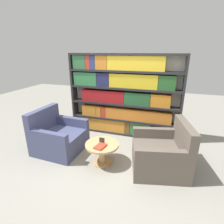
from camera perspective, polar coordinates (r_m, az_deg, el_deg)
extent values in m
plane|color=gray|center=(3.54, -2.70, -17.06)|extent=(14.00, 14.00, 0.00)
cube|color=silver|center=(4.51, 4.18, 5.53)|extent=(2.79, 0.05, 2.05)
cube|color=#262628|center=(4.90, -12.07, 6.27)|extent=(0.05, 0.30, 2.05)
cube|color=#262628|center=(4.29, 21.91, 3.42)|extent=(0.05, 0.30, 2.05)
cube|color=#262628|center=(4.74, 3.52, -6.64)|extent=(2.69, 0.30, 0.05)
cube|color=#262628|center=(4.58, 3.62, -2.31)|extent=(2.69, 0.30, 0.05)
cube|color=#262628|center=(4.45, 3.73, 2.60)|extent=(2.69, 0.30, 0.05)
cube|color=#262628|center=(4.35, 3.85, 7.78)|extent=(2.69, 0.30, 0.05)
cube|color=#262628|center=(4.28, 3.98, 13.17)|extent=(2.69, 0.30, 0.05)
cube|color=#262628|center=(4.26, 4.11, 18.33)|extent=(2.69, 0.30, 0.05)
cube|color=orange|center=(4.79, -2.88, -3.87)|extent=(1.25, 0.20, 0.33)
cube|color=brown|center=(4.61, 5.25, -4.90)|extent=(0.12, 0.20, 0.33)
cube|color=#336E39|center=(4.56, 9.17, -5.36)|extent=(0.50, 0.20, 0.33)
cube|color=black|center=(4.53, 14.36, -5.93)|extent=(0.31, 0.20, 0.33)
cube|color=orange|center=(4.79, -7.12, 0.69)|extent=(0.40, 0.20, 0.28)
cube|color=orange|center=(4.69, -4.13, 0.37)|extent=(0.13, 0.20, 0.28)
cube|color=#BB3B23|center=(4.64, -2.58, 0.21)|extent=(0.13, 0.20, 0.28)
cube|color=orange|center=(4.43, 8.31, -0.95)|extent=(1.64, 0.20, 0.28)
cube|color=maroon|center=(4.53, -2.86, 5.24)|extent=(1.13, 0.20, 0.30)
cube|color=#275932|center=(4.31, 8.31, 4.31)|extent=(0.63, 0.20, 0.30)
cube|color=orange|center=(4.26, 15.58, 3.61)|extent=(0.45, 0.20, 0.30)
cube|color=#317643|center=(4.62, -8.41, 10.72)|extent=(0.62, 0.20, 0.33)
cube|color=#22254C|center=(4.44, -2.70, 10.54)|extent=(0.32, 0.20, 0.33)
cube|color=gold|center=(4.24, 6.94, 10.00)|extent=(1.15, 0.20, 0.33)
cube|color=#275728|center=(4.16, 17.53, 9.09)|extent=(0.38, 0.20, 0.33)
cube|color=#32673E|center=(4.65, -10.29, 15.76)|extent=(0.34, 0.20, 0.33)
cube|color=#B13426|center=(4.54, -7.52, 15.82)|extent=(0.12, 0.20, 0.33)
cube|color=navy|center=(4.49, -5.96, 15.84)|extent=(0.12, 0.20, 0.33)
cube|color=#C77627|center=(4.40, -3.24, 15.85)|extent=(0.30, 0.20, 0.33)
cube|color=gold|center=(4.18, 7.72, 15.52)|extent=(1.32, 0.20, 0.33)
cube|color=#42476B|center=(4.08, -16.44, -9.08)|extent=(0.99, 0.98, 0.43)
cube|color=#42476B|center=(4.13, -21.58, -2.23)|extent=(0.18, 0.95, 0.50)
cube|color=#42476B|center=(3.61, -19.86, -7.67)|extent=(0.81, 0.16, 0.20)
cube|color=#42476B|center=(4.21, -12.80, -3.08)|extent=(0.81, 0.16, 0.20)
cube|color=brown|center=(3.48, 14.97, -14.28)|extent=(1.14, 1.13, 0.43)
cube|color=brown|center=(3.35, 22.53, -7.43)|extent=(0.35, 0.95, 0.50)
cube|color=brown|center=(3.66, 13.27, -6.61)|extent=(0.82, 0.30, 0.20)
cube|color=brown|center=(2.95, 15.46, -13.59)|extent=(0.82, 0.30, 0.20)
cylinder|color=tan|center=(3.50, -3.21, -13.65)|extent=(0.12, 0.12, 0.39)
cylinder|color=tan|center=(3.60, -3.16, -16.06)|extent=(0.36, 0.36, 0.03)
cylinder|color=tan|center=(3.39, -3.28, -10.60)|extent=(0.65, 0.65, 0.04)
cube|color=black|center=(3.38, -3.29, -10.23)|extent=(0.06, 0.06, 0.01)
cube|color=#2D2D2D|center=(3.35, -3.31, -9.35)|extent=(0.10, 0.01, 0.13)
cube|color=#B73823|center=(3.27, -3.84, -11.15)|extent=(0.20, 0.26, 0.03)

